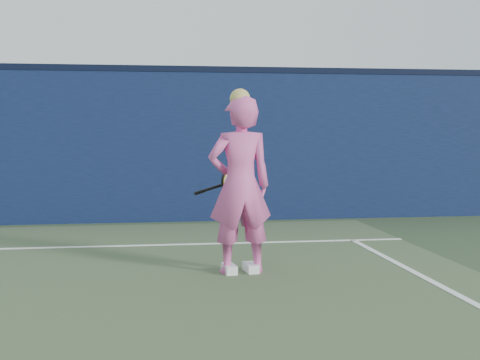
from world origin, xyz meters
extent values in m
cube|color=#0B1732|center=(0.00, 6.50, 1.25)|extent=(24.00, 0.40, 2.50)
cube|color=black|center=(0.00, 6.50, 2.55)|extent=(24.00, 0.42, 0.10)
imported|color=#DB559F|center=(2.94, 2.16, 0.95)|extent=(0.74, 0.53, 1.90)
sphere|color=tan|center=(2.94, 2.16, 1.87)|extent=(0.22, 0.22, 0.22)
cube|color=white|center=(3.06, 2.18, 0.05)|extent=(0.15, 0.29, 0.10)
cube|color=white|center=(2.83, 2.15, 0.05)|extent=(0.15, 0.29, 0.10)
torus|color=black|center=(2.94, 2.61, 0.95)|extent=(0.32, 0.19, 0.33)
torus|color=yellow|center=(2.94, 2.61, 0.95)|extent=(0.26, 0.14, 0.27)
cylinder|color=beige|center=(2.94, 2.61, 0.95)|extent=(0.26, 0.13, 0.27)
cylinder|color=black|center=(2.69, 2.59, 0.89)|extent=(0.30, 0.10, 0.11)
cylinder|color=black|center=(2.55, 2.58, 0.84)|extent=(0.14, 0.07, 0.07)
camera|label=1|loc=(1.92, -4.86, 1.54)|focal=50.00mm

